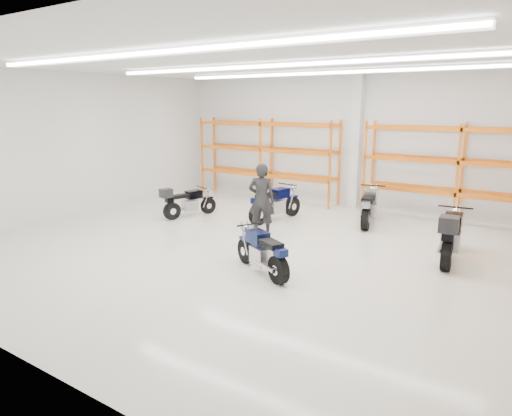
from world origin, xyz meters
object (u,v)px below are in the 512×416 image
Objects in this scene: motorcycle_main at (263,253)px; motorcycle_back_d at (450,237)px; standing_man at (262,200)px; motorcycle_back_b at (274,205)px; structural_column at (356,142)px; motorcycle_back_c at (369,208)px; motorcycle_back_a at (186,203)px.

motorcycle_back_d reaches higher than motorcycle_main.
standing_man is (-1.65, 2.48, 0.53)m from motorcycle_main.
motorcycle_back_b is at bearing 118.63° from motorcycle_main.
motorcycle_back_b is 3.85m from structural_column.
standing_man is at bearing -127.39° from motorcycle_back_c.
motorcycle_main is at bearing -83.21° from structural_column.
motorcycle_back_b is at bearing 24.35° from motorcycle_back_a.
motorcycle_main is 0.75× the size of motorcycle_back_d.
motorcycle_back_a is (-4.73, 2.81, 0.02)m from motorcycle_main.
standing_man is (3.08, -0.33, 0.51)m from motorcycle_back_a.
standing_man is at bearing -6.12° from motorcycle_back_a.
motorcycle_back_b reaches higher than motorcycle_back_a.
motorcycle_back_c reaches higher than motorcycle_back_b.
motorcycle_back_b is 0.49× the size of structural_column.
standing_man is 0.44× the size of structural_column.
motorcycle_back_b is 0.90× the size of motorcycle_back_d.
motorcycle_back_b reaches higher than motorcycle_main.
motorcycle_back_d is 5.97m from structural_column.
motorcycle_back_a is 7.84m from motorcycle_back_d.
motorcycle_back_c is 1.12× the size of standing_man.
motorcycle_back_a is 3.14m from standing_man.
structural_column is (-0.85, 7.14, 1.79)m from motorcycle_main.
motorcycle_back_a is 0.86× the size of motorcycle_back_c.
motorcycle_back_d is (3.11, 2.99, 0.14)m from motorcycle_main.
standing_man is at bearing -99.73° from structural_column.
motorcycle_back_a is 6.08m from structural_column.
standing_man reaches higher than motorcycle_main.
structural_column reaches higher than motorcycle_back_a.
motorcycle_back_a is at bearing -28.82° from standing_man.
standing_man is (-4.76, -0.51, 0.39)m from motorcycle_back_d.
motorcycle_back_a is at bearing -178.71° from motorcycle_back_d.
motorcycle_back_b is at bearing -93.51° from standing_man.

